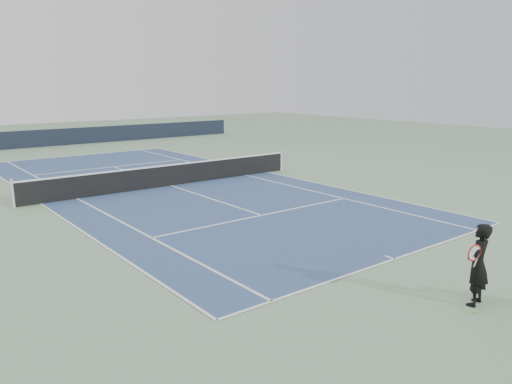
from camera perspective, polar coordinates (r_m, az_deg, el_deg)
ground at (r=22.26m, az=-9.70°, el=0.70°), size 80.00×80.00×0.00m
court_surface at (r=22.26m, az=-9.70°, el=0.71°), size 10.97×23.77×0.01m
tennis_net at (r=22.16m, az=-9.74°, el=1.98°), size 12.90×0.10×1.07m
windscreen_far at (r=38.71m, az=-22.53°, el=5.75°), size 30.00×0.25×1.20m
tennis_player at (r=11.07m, az=24.03°, el=-7.59°), size 0.82×0.60×1.71m
tennis_ball at (r=10.96m, az=23.70°, el=-12.43°), size 0.06×0.06×0.06m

